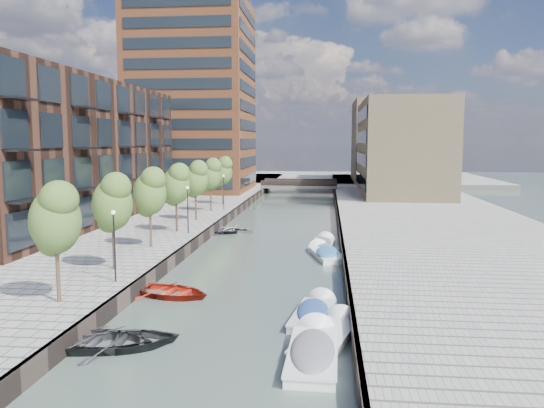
% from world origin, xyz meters
% --- Properties ---
extents(water, '(300.00, 300.00, 0.00)m').
position_xyz_m(water, '(0.00, 40.00, 0.00)').
color(water, '#38473F').
rests_on(water, ground).
extents(quay_right, '(20.00, 140.00, 1.00)m').
position_xyz_m(quay_right, '(16.00, 40.00, 0.50)').
color(quay_right, gray).
rests_on(quay_right, ground).
extents(quay_wall_left, '(0.25, 140.00, 1.00)m').
position_xyz_m(quay_wall_left, '(-6.10, 40.00, 0.50)').
color(quay_wall_left, '#332823').
rests_on(quay_wall_left, ground).
extents(quay_wall_right, '(0.25, 140.00, 1.00)m').
position_xyz_m(quay_wall_right, '(6.10, 40.00, 0.50)').
color(quay_wall_right, '#332823').
rests_on(quay_wall_right, ground).
extents(far_closure, '(80.00, 40.00, 1.00)m').
position_xyz_m(far_closure, '(0.00, 100.00, 0.50)').
color(far_closure, gray).
rests_on(far_closure, ground).
extents(apartment_block, '(8.00, 38.00, 14.00)m').
position_xyz_m(apartment_block, '(-20.00, 30.00, 8.00)').
color(apartment_block, black).
rests_on(apartment_block, quay_left).
extents(tower, '(18.00, 18.00, 30.00)m').
position_xyz_m(tower, '(-17.00, 65.00, 16.00)').
color(tower, brown).
rests_on(tower, quay_left).
extents(tan_block_near, '(12.00, 25.00, 14.00)m').
position_xyz_m(tan_block_near, '(16.00, 62.00, 8.00)').
color(tan_block_near, '#98835D').
rests_on(tan_block_near, quay_right).
extents(tan_block_far, '(12.00, 20.00, 16.00)m').
position_xyz_m(tan_block_far, '(16.00, 88.00, 9.00)').
color(tan_block_far, '#98835D').
rests_on(tan_block_far, quay_right).
extents(bridge, '(13.00, 6.00, 1.30)m').
position_xyz_m(bridge, '(0.00, 72.00, 1.39)').
color(bridge, gray).
rests_on(bridge, ground).
extents(tree_0, '(2.50, 2.50, 5.95)m').
position_xyz_m(tree_0, '(-8.50, 4.00, 5.31)').
color(tree_0, '#382619').
rests_on(tree_0, quay_left).
extents(tree_1, '(2.50, 2.50, 5.95)m').
position_xyz_m(tree_1, '(-8.50, 11.00, 5.31)').
color(tree_1, '#382619').
rests_on(tree_1, quay_left).
extents(tree_2, '(2.50, 2.50, 5.95)m').
position_xyz_m(tree_2, '(-8.50, 18.00, 5.31)').
color(tree_2, '#382619').
rests_on(tree_2, quay_left).
extents(tree_3, '(2.50, 2.50, 5.95)m').
position_xyz_m(tree_3, '(-8.50, 25.00, 5.31)').
color(tree_3, '#382619').
rests_on(tree_3, quay_left).
extents(tree_4, '(2.50, 2.50, 5.95)m').
position_xyz_m(tree_4, '(-8.50, 32.00, 5.31)').
color(tree_4, '#382619').
rests_on(tree_4, quay_left).
extents(tree_5, '(2.50, 2.50, 5.95)m').
position_xyz_m(tree_5, '(-8.50, 39.00, 5.31)').
color(tree_5, '#382619').
rests_on(tree_5, quay_left).
extents(tree_6, '(2.50, 2.50, 5.95)m').
position_xyz_m(tree_6, '(-8.50, 46.00, 5.31)').
color(tree_6, '#382619').
rests_on(tree_6, quay_left).
extents(lamp_0, '(0.24, 0.24, 4.12)m').
position_xyz_m(lamp_0, '(-7.20, 8.00, 3.51)').
color(lamp_0, black).
rests_on(lamp_0, quay_left).
extents(lamp_1, '(0.24, 0.24, 4.12)m').
position_xyz_m(lamp_1, '(-7.20, 24.00, 3.51)').
color(lamp_1, black).
rests_on(lamp_1, quay_left).
extents(lamp_2, '(0.24, 0.24, 4.12)m').
position_xyz_m(lamp_2, '(-7.20, 40.00, 3.51)').
color(lamp_2, black).
rests_on(lamp_2, quay_left).
extents(sloop_0, '(5.02, 3.71, 1.00)m').
position_xyz_m(sloop_0, '(-5.06, 1.00, 0.00)').
color(sloop_0, '#252427').
rests_on(sloop_0, ground).
extents(sloop_1, '(5.81, 4.92, 1.02)m').
position_xyz_m(sloop_1, '(-4.01, 1.00, 0.00)').
color(sloop_1, black).
rests_on(sloop_1, ground).
extents(sloop_2, '(5.66, 4.76, 1.00)m').
position_xyz_m(sloop_2, '(-4.17, 8.75, 0.00)').
color(sloop_2, '#9F1E11').
rests_on(sloop_2, ground).
extents(sloop_3, '(5.06, 4.30, 0.89)m').
position_xyz_m(sloop_3, '(-4.34, 30.83, 0.00)').
color(sloop_3, silver).
rests_on(sloop_3, ground).
extents(sloop_4, '(5.04, 4.18, 0.90)m').
position_xyz_m(sloop_4, '(-5.08, 30.19, 0.00)').
color(sloop_4, black).
rests_on(sloop_4, ground).
extents(motorboat_0, '(2.48, 5.32, 1.71)m').
position_xyz_m(motorboat_0, '(4.26, 5.91, 0.21)').
color(motorboat_0, '#B8B8B6').
rests_on(motorboat_0, ground).
extents(motorboat_1, '(2.12, 5.80, 1.92)m').
position_xyz_m(motorboat_1, '(4.33, 0.84, 0.23)').
color(motorboat_1, silver).
rests_on(motorboat_1, ground).
extents(motorboat_2, '(3.30, 5.72, 1.80)m').
position_xyz_m(motorboat_2, '(5.01, 2.90, 0.11)').
color(motorboat_2, silver).
rests_on(motorboat_2, ground).
extents(motorboat_3, '(3.13, 5.65, 1.79)m').
position_xyz_m(motorboat_3, '(4.74, 20.43, 0.22)').
color(motorboat_3, white).
rests_on(motorboat_3, ground).
extents(motorboat_4, '(2.23, 5.21, 1.69)m').
position_xyz_m(motorboat_4, '(4.51, 24.46, 0.21)').
color(motorboat_4, silver).
rests_on(motorboat_4, ground).
extents(car, '(1.96, 3.64, 1.18)m').
position_xyz_m(car, '(10.96, 65.30, 1.59)').
color(car, '#A1A3A5').
rests_on(car, quay_right).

